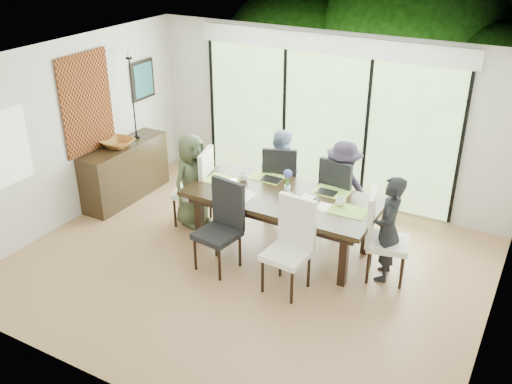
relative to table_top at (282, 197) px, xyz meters
The scene contains 61 objects.
floor 1.05m from the table_top, 105.11° to the right, with size 6.00×5.00×0.01m, color brown.
ceiling 2.04m from the table_top, 105.11° to the right, with size 6.00×5.00×0.01m, color white.
wall_back 1.94m from the table_top, 95.51° to the left, with size 6.00×0.02×2.70m, color beige.
wall_front 3.22m from the table_top, 93.22° to the right, with size 6.00×0.02×2.70m, color beige.
wall_left 3.30m from the table_top, 168.30° to the right, with size 0.02×5.00×2.70m, color white.
wall_right 2.96m from the table_top, 13.13° to the right, with size 0.02×5.00×2.70m, color white.
glass_doors 1.86m from the table_top, 95.63° to the left, with size 4.20×0.02×2.30m, color #598C3F.
blinds_header 2.49m from the table_top, 95.66° to the left, with size 4.40×0.06×0.28m, color white.
mullion_a 2.93m from the table_top, 141.69° to the left, with size 0.05×0.04×2.30m, color black.
mullion_b 2.04m from the table_top, 116.01° to the left, with size 0.05×0.04×2.30m, color black.
mullion_c 1.92m from the table_top, 73.83° to the left, with size 0.05×0.04×2.30m, color black.
mullion_d 2.66m from the table_top, 43.12° to the left, with size 0.05×0.04×2.30m, color black.
deck 2.87m from the table_top, 93.72° to the left, with size 6.00×1.80×0.10m, color brown.
rail_top 3.55m from the table_top, 92.88° to the left, with size 6.00×0.08×0.06m, color brown.
foliage_left 4.99m from the table_top, 113.55° to the left, with size 3.20×3.20×3.20m, color #14380F.
foliage_mid 5.24m from the table_top, 87.53° to the left, with size 4.00×4.00×4.00m, color #14380F.
foliage_right 4.81m from the table_top, 65.02° to the left, with size 2.80×2.80×2.80m, color #14380F.
foliage_far 5.95m from the table_top, 97.59° to the left, with size 3.60×3.60×3.60m, color #14380F.
table_top is the anchor object (origin of this frame).
table_apron 0.10m from the table_top, ahead, with size 2.41×0.99×0.11m, color black.
table_leg_fl 1.23m from the table_top, 158.29° to the right, with size 0.10×0.10×0.76m, color black.
table_leg_fr 1.23m from the table_top, 21.71° to the right, with size 0.10×0.10×0.76m, color black.
table_leg_bl 1.23m from the table_top, 158.29° to the left, with size 0.10×0.10×0.76m, color black.
table_leg_br 1.23m from the table_top, 21.71° to the left, with size 0.10×0.10×0.76m, color black.
chair_left_end 1.51m from the table_top, behind, with size 0.50×0.50×1.20m, color white, non-canonical shape.
chair_right_end 1.51m from the table_top, ahead, with size 0.50×0.50×1.20m, color silver, non-canonical shape.
chair_far_left 0.98m from the table_top, 117.90° to the left, with size 0.50×0.50×1.20m, color black, non-canonical shape.
chair_far_right 1.03m from the table_top, 57.09° to the left, with size 0.50×0.50×1.20m, color black, non-canonical shape.
chair_near_left 1.02m from the table_top, 119.89° to the right, with size 0.50×0.50×1.20m, color black, non-canonical shape.
chair_near_right 1.02m from the table_top, 60.11° to the right, with size 0.50×0.50×1.20m, color white, non-canonical shape.
person_left_end 1.48m from the table_top, behind, with size 0.66×0.41×1.41m, color #414D33.
person_right_end 1.48m from the table_top, ahead, with size 0.66×0.41×1.41m, color black.
person_far_left 0.95m from the table_top, 118.47° to the left, with size 0.66×0.41×1.41m, color #8097B8.
person_far_right 1.00m from the table_top, 56.47° to the left, with size 0.66×0.41×1.41m, color #241D2C.
placemat_left 0.95m from the table_top, behind, with size 0.48×0.35×0.01m, color #8EB741.
placemat_right 0.95m from the table_top, ahead, with size 0.48×0.35×0.01m, color #7AA23A.
placemat_far_l 0.60m from the table_top, 138.37° to the left, with size 0.48×0.35×0.01m, color #92C044.
placemat_far_r 0.68m from the table_top, 36.03° to the left, with size 0.48×0.35×0.01m, color #86B841.
placemat_paper 0.63m from the table_top, 151.39° to the right, with size 0.48×0.35×0.01m, color white.
tablet_far_l 0.50m from the table_top, 135.00° to the left, with size 0.28×0.20×0.01m, color black.
tablet_far_r 0.61m from the table_top, 34.99° to the left, with size 0.26×0.19×0.01m, color black.
papers 0.70m from the table_top, ahead, with size 0.33×0.24×0.00m, color white.
platter_base 0.63m from the table_top, 151.39° to the right, with size 0.28×0.28×0.03m, color white.
platter_snacks 0.63m from the table_top, 151.39° to the right, with size 0.22×0.22×0.02m, color orange.
vase 0.12m from the table_top, 45.00° to the left, with size 0.09×0.09×0.13m, color silver.
hyacinth_stems 0.24m from the table_top, 45.00° to the left, with size 0.04×0.04×0.18m, color #337226.
hyacinth_blooms 0.35m from the table_top, 45.00° to the left, with size 0.12×0.12×0.12m, color #464BB0.
laptop 0.86m from the table_top, behind, with size 0.36×0.23×0.03m, color silver.
cup_a 0.72m from the table_top, 167.91° to the left, with size 0.14×0.14×0.11m, color white.
cup_b 0.20m from the table_top, 33.69° to the right, with size 0.11×0.11×0.10m, color white.
cup_c 0.81m from the table_top, ahead, with size 0.14×0.14×0.11m, color white.
book 0.26m from the table_top, 11.31° to the left, with size 0.18×0.25×0.02m, color white.
sideboard 2.96m from the table_top, behind, with size 0.46×1.65×0.93m, color black.
bowl 2.95m from the table_top, behind, with size 0.49×0.49×0.12m, color brown.
candlestick_base 2.99m from the table_top, 169.96° to the left, with size 0.10×0.10×0.04m, color black.
candlestick_shaft 3.09m from the table_top, 169.96° to the left, with size 0.02×0.02×1.29m, color black.
candlestick_pan 3.32m from the table_top, 169.96° to the left, with size 0.10×0.10×0.03m, color black.
candle 3.35m from the table_top, 169.96° to the left, with size 0.04×0.04×0.10m, color silver.
tapestry 3.29m from the table_top, behind, with size 0.02×1.00×1.50m, color maroon.
art_frame 3.45m from the table_top, 161.73° to the left, with size 0.03×0.55×0.65m, color black.
art_canvas 3.43m from the table_top, 161.62° to the left, with size 0.01×0.45×0.55m, color #194C52.
Camera 1 is at (3.22, -5.53, 4.25)m, focal length 40.00 mm.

